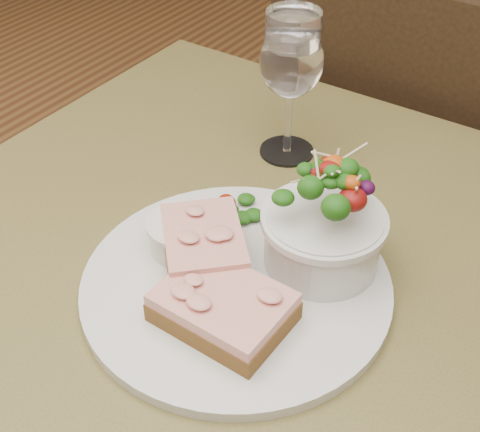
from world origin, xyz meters
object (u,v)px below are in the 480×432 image
Objects in this scene: ramekin at (182,234)px; sandwich_front at (223,307)px; cafe_table at (247,333)px; chair_far at (396,245)px; salad_bowl at (325,217)px; wine_glass at (291,65)px; dinner_plate at (236,284)px; sandwich_back at (204,244)px.

sandwich_front is at bearing -31.97° from ramekin.
chair_far is (-0.04, 0.63, -0.36)m from cafe_table.
salad_bowl is 0.23m from wine_glass.
wine_glass is at bearing 109.14° from dinner_plate.
chair_far is at bearing 136.09° from sandwich_back.
cafe_table is 0.15m from ramekin.
sandwich_back is 1.95× the size of ramekin.
dinner_plate is 0.05m from sandwich_back.
sandwich_back is 0.03m from ramekin.
dinner_plate is at bearing 38.90° from sandwich_back.
wine_glass is at bearing 145.81° from sandwich_back.
ramekin is at bearing -139.16° from sandwich_back.
sandwich_front is at bearing -70.52° from wine_glass.
cafe_table is at bearing 101.27° from dinner_plate.
ramekin is (-0.09, 0.06, 0.00)m from sandwich_front.
chair_far reaches higher than dinner_plate.
salad_bowl reaches higher than ramekin.
chair_far is at bearing 84.48° from wine_glass.
dinner_plate reaches higher than cafe_table.
chair_far is at bearing 93.66° from dinner_plate.
salad_bowl reaches higher than sandwich_front.
ramekin is at bearing -87.61° from wine_glass.
dinner_plate is at bearing -70.86° from wine_glass.
cafe_table is 0.72m from chair_far.
salad_bowl is (0.10, 0.07, 0.04)m from sandwich_back.
chair_far reaches higher than sandwich_front.
cafe_table is at bearing 80.14° from sandwich_back.
sandwich_front is (0.03, -0.08, 0.13)m from cafe_table.
chair_far reaches higher than salad_bowl.
sandwich_front reaches higher than dinner_plate.
chair_far reaches higher than sandwich_back.
chair_far reaches higher than cafe_table.
chair_far reaches higher than ramekin.
sandwich_back reaches higher than ramekin.
sandwich_back reaches higher than cafe_table.
ramekin reaches higher than cafe_table.
dinner_plate is at bearing 95.07° from chair_far.
wine_glass is at bearing 92.39° from ramekin.
cafe_table is 0.14m from sandwich_back.
sandwich_back is at bearing -80.40° from wine_glass.
dinner_plate is 0.11m from salad_bowl.
ramekin is at bearing 88.68° from chair_far.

